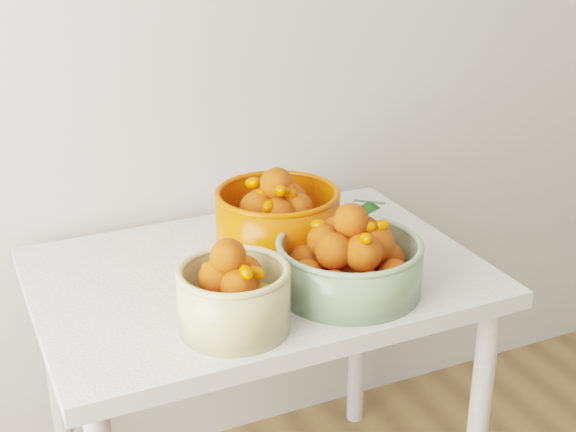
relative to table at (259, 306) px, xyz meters
name	(u,v)px	position (x,y,z in m)	size (l,w,h in m)	color
table	(259,306)	(0.00, 0.00, 0.00)	(1.00, 0.70, 0.75)	silver
bowl_cream	(234,295)	(-0.14, -0.22, 0.17)	(0.27, 0.27, 0.19)	tan
bowl_green	(349,261)	(0.14, -0.17, 0.17)	(0.42, 0.42, 0.20)	gray
bowl_orange	(277,220)	(0.08, 0.06, 0.18)	(0.35, 0.35, 0.21)	#D03E03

